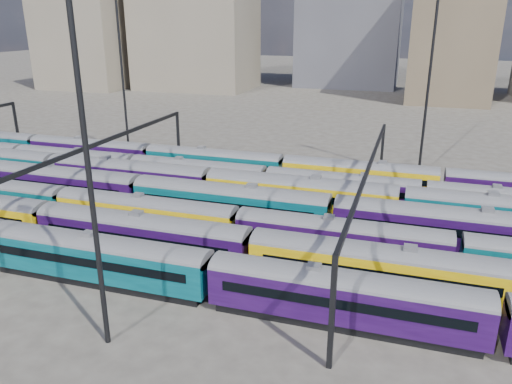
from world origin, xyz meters
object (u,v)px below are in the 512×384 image
(rake_1, at_px, (377,264))
(mast_2, at_px, (85,145))
(rake_2, at_px, (64,201))
(rake_0, at_px, (501,317))

(rake_1, relative_size, mast_2, 5.73)
(rake_2, relative_size, mast_2, 4.62)
(rake_0, bearing_deg, rake_1, 149.09)
(rake_1, distance_m, rake_2, 33.74)
(rake_0, bearing_deg, mast_2, -164.54)
(rake_1, relative_size, rake_2, 1.24)
(rake_0, xyz_separation_m, mast_2, (-25.31, -7.00, 11.34))
(rake_2, xyz_separation_m, mast_2, (16.41, -17.00, 11.42))
(rake_0, height_order, rake_2, rake_0)
(rake_1, xyz_separation_m, rake_2, (-33.36, 5.00, -0.16))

